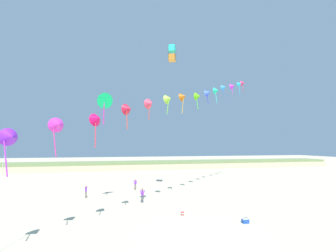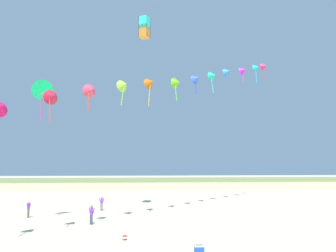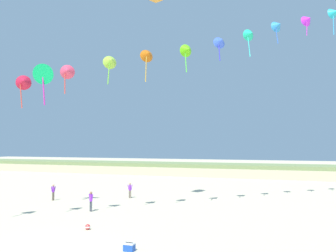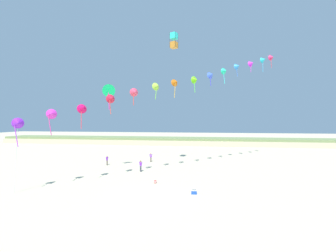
{
  "view_description": "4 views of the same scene",
  "coord_description": "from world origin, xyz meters",
  "px_view_note": "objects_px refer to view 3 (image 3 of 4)",
  "views": [
    {
      "loc": [
        -6.25,
        -16.98,
        6.79
      ],
      "look_at": [
        0.15,
        12.36,
        9.4
      ],
      "focal_mm": 24.0,
      "sensor_mm": 36.0,
      "label": 1
    },
    {
      "loc": [
        1.44,
        -17.44,
        5.39
      ],
      "look_at": [
        3.34,
        8.91,
        8.72
      ],
      "focal_mm": 32.0,
      "sensor_mm": 36.0,
      "label": 2
    },
    {
      "loc": [
        13.33,
        -15.91,
        5.66
      ],
      "look_at": [
        2.94,
        12.23,
        7.26
      ],
      "focal_mm": 38.0,
      "sensor_mm": 36.0,
      "label": 3
    },
    {
      "loc": [
        5.39,
        -21.63,
        7.56
      ],
      "look_at": [
        0.44,
        12.09,
        6.75
      ],
      "focal_mm": 24.0,
      "sensor_mm": 36.0,
      "label": 4
    }
  ],
  "objects_px": {
    "person_near_left": "(130,189)",
    "beach_cooler": "(129,247)",
    "person_mid_center": "(91,200)",
    "person_near_right": "(53,191)",
    "large_kite_low_lead": "(44,74)",
    "beach_ball": "(88,227)"
  },
  "relations": [
    {
      "from": "person_mid_center",
      "to": "beach_ball",
      "type": "xyz_separation_m",
      "value": [
        3.36,
        -5.66,
        -0.8
      ]
    },
    {
      "from": "beach_cooler",
      "to": "person_near_right",
      "type": "bearing_deg",
      "value": 139.5
    },
    {
      "from": "person_near_right",
      "to": "person_mid_center",
      "type": "relative_size",
      "value": 0.97
    },
    {
      "from": "large_kite_low_lead",
      "to": "beach_ball",
      "type": "bearing_deg",
      "value": -32.18
    },
    {
      "from": "large_kite_low_lead",
      "to": "beach_cooler",
      "type": "distance_m",
      "value": 19.29
    },
    {
      "from": "large_kite_low_lead",
      "to": "person_near_left",
      "type": "bearing_deg",
      "value": 63.19
    },
    {
      "from": "person_mid_center",
      "to": "beach_cooler",
      "type": "height_order",
      "value": "person_mid_center"
    },
    {
      "from": "person_near_left",
      "to": "beach_cooler",
      "type": "height_order",
      "value": "person_near_left"
    },
    {
      "from": "person_near_left",
      "to": "beach_ball",
      "type": "distance_m",
      "value": 14.15
    },
    {
      "from": "person_near_left",
      "to": "beach_ball",
      "type": "relative_size",
      "value": 4.52
    },
    {
      "from": "person_near_right",
      "to": "person_mid_center",
      "type": "bearing_deg",
      "value": -29.06
    },
    {
      "from": "person_near_left",
      "to": "beach_cooler",
      "type": "relative_size",
      "value": 2.84
    },
    {
      "from": "person_near_right",
      "to": "person_mid_center",
      "type": "height_order",
      "value": "person_mid_center"
    },
    {
      "from": "person_mid_center",
      "to": "large_kite_low_lead",
      "type": "bearing_deg",
      "value": -172.28
    },
    {
      "from": "person_near_left",
      "to": "person_mid_center",
      "type": "height_order",
      "value": "person_mid_center"
    },
    {
      "from": "beach_cooler",
      "to": "person_mid_center",
      "type": "bearing_deg",
      "value": 132.07
    },
    {
      "from": "person_near_left",
      "to": "person_near_right",
      "type": "xyz_separation_m",
      "value": [
        -6.64,
        -4.15,
        0.0
      ]
    },
    {
      "from": "large_kite_low_lead",
      "to": "beach_cooler",
      "type": "height_order",
      "value": "large_kite_low_lead"
    },
    {
      "from": "person_near_right",
      "to": "large_kite_low_lead",
      "type": "xyz_separation_m",
      "value": [
        2.28,
        -4.47,
        11.06
      ]
    },
    {
      "from": "person_near_left",
      "to": "person_mid_center",
      "type": "xyz_separation_m",
      "value": [
        0.27,
        -8.0,
        0.03
      ]
    },
    {
      "from": "large_kite_low_lead",
      "to": "beach_ball",
      "type": "xyz_separation_m",
      "value": [
        7.99,
        -5.03,
        -11.83
      ]
    },
    {
      "from": "large_kite_low_lead",
      "to": "person_mid_center",
      "type": "bearing_deg",
      "value": 7.72
    }
  ]
}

